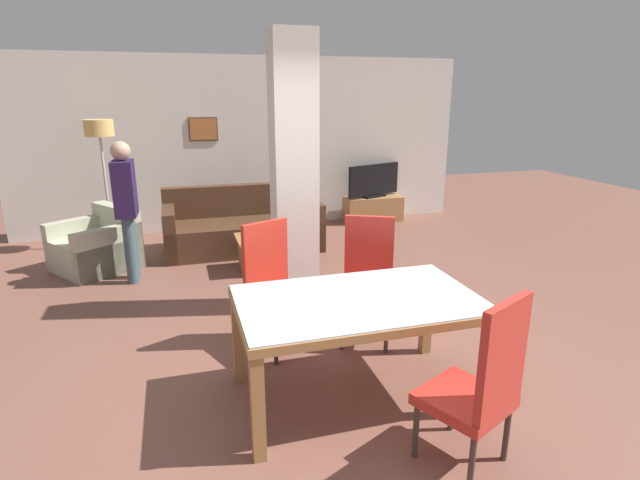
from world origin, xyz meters
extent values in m
plane|color=brown|center=(0.00, 0.00, 0.00)|extent=(18.00, 18.00, 0.00)
cube|color=silver|center=(0.00, 5.11, 1.35)|extent=(7.20, 0.06, 2.70)
cube|color=brown|center=(-0.68, 5.07, 1.60)|extent=(0.44, 0.02, 0.36)
cube|color=#B26633|center=(-0.68, 5.06, 1.60)|extent=(0.40, 0.01, 0.32)
cube|color=silver|center=(-0.04, 1.72, 1.35)|extent=(0.42, 0.35, 2.70)
cube|color=#A17241|center=(0.00, -0.47, 0.73)|extent=(1.68, 0.06, 0.06)
cube|color=#A17241|center=(0.00, 0.47, 0.73)|extent=(1.68, 0.06, 0.06)
cube|color=#A17241|center=(-0.81, 0.00, 0.73)|extent=(0.06, 0.88, 0.06)
cube|color=#A17241|center=(0.81, 0.00, 0.73)|extent=(0.06, 0.88, 0.06)
cube|color=silver|center=(0.00, 0.00, 0.77)|extent=(1.66, 0.98, 0.01)
cube|color=#A17241|center=(-0.79, -0.45, 0.35)|extent=(0.08, 0.08, 0.70)
cube|color=#A17241|center=(0.79, -0.45, 0.35)|extent=(0.08, 0.08, 0.70)
cube|color=#A17241|center=(-0.79, 0.45, 0.35)|extent=(0.08, 0.08, 0.70)
cube|color=#A17241|center=(0.79, 0.45, 0.35)|extent=(0.08, 0.08, 0.70)
cube|color=red|center=(0.38, -0.78, 0.41)|extent=(0.61, 0.61, 0.07)
cube|color=red|center=(0.47, -0.97, 0.77)|extent=(0.42, 0.23, 0.66)
cylinder|color=#41322B|center=(0.12, -0.70, 0.19)|extent=(0.04, 0.04, 0.37)
cylinder|color=#41322B|center=(0.47, -0.53, 0.19)|extent=(0.04, 0.04, 0.37)
cylinder|color=#41322B|center=(0.29, -1.04, 0.19)|extent=(0.04, 0.04, 0.37)
cylinder|color=#41322B|center=(0.63, -0.87, 0.19)|extent=(0.04, 0.04, 0.37)
cube|color=red|center=(0.38, 0.79, 0.41)|extent=(0.61, 0.61, 0.07)
cube|color=red|center=(0.47, 0.97, 0.77)|extent=(0.42, 0.23, 0.66)
cylinder|color=#41322B|center=(0.47, 0.53, 0.19)|extent=(0.04, 0.04, 0.37)
cylinder|color=#41322B|center=(0.12, 0.70, 0.19)|extent=(0.04, 0.04, 0.37)
cylinder|color=#41322B|center=(0.63, 0.88, 0.19)|extent=(0.04, 0.04, 0.37)
cylinder|color=#41322B|center=(0.29, 1.04, 0.19)|extent=(0.04, 0.04, 0.37)
cube|color=red|center=(-0.38, 0.85, 0.41)|extent=(0.61, 0.61, 0.07)
cube|color=red|center=(-0.46, 1.04, 0.77)|extent=(0.42, 0.22, 0.66)
cylinder|color=#41322B|center=(-0.13, 0.75, 0.19)|extent=(0.04, 0.04, 0.37)
cylinder|color=#41322B|center=(-0.47, 0.60, 0.19)|extent=(0.04, 0.04, 0.37)
cylinder|color=#41322B|center=(-0.28, 1.10, 0.19)|extent=(0.04, 0.04, 0.37)
cylinder|color=#41322B|center=(-0.63, 0.95, 0.19)|extent=(0.04, 0.04, 0.37)
cube|color=#492D1C|center=(-0.29, 3.81, 0.21)|extent=(2.14, 0.93, 0.42)
cube|color=#492D1C|center=(-0.29, 4.18, 0.64)|extent=(2.14, 0.18, 0.45)
cube|color=#492D1C|center=(0.71, 3.81, 0.33)|extent=(0.16, 0.93, 0.67)
cube|color=#492D1C|center=(-1.28, 3.81, 0.33)|extent=(0.16, 0.93, 0.67)
cube|color=#B8B99B|center=(-2.19, 3.51, 0.20)|extent=(1.19, 1.19, 0.40)
cube|color=#B8B99B|center=(-1.92, 3.70, 0.58)|extent=(0.64, 0.81, 0.36)
cube|color=#B8B99B|center=(-1.99, 3.21, 0.30)|extent=(0.78, 0.61, 0.60)
cube|color=#B8B99B|center=(-2.40, 3.80, 0.30)|extent=(0.78, 0.61, 0.60)
cube|color=#A66D3B|center=(-0.17, 2.89, 0.41)|extent=(0.65, 0.56, 0.04)
cube|color=#A66D3B|center=(-0.17, 2.89, 0.19)|extent=(0.57, 0.48, 0.39)
cylinder|color=#194C23|center=(-0.03, 3.00, 0.52)|extent=(0.07, 0.07, 0.18)
cylinder|color=#194C23|center=(-0.03, 3.00, 0.64)|extent=(0.03, 0.03, 0.06)
cylinder|color=#B7B7BC|center=(-0.03, 3.00, 0.68)|extent=(0.03, 0.03, 0.01)
cube|color=#A47342|center=(2.09, 4.83, 0.21)|extent=(0.99, 0.40, 0.42)
cube|color=black|center=(2.09, 4.83, 0.44)|extent=(0.47, 0.33, 0.03)
cube|color=black|center=(2.09, 4.83, 0.72)|extent=(1.02, 0.41, 0.53)
cylinder|color=#B7B7BC|center=(-2.08, 4.41, 0.01)|extent=(0.34, 0.34, 0.02)
cylinder|color=#B7B7BC|center=(-2.08, 4.41, 0.80)|extent=(0.04, 0.04, 1.56)
cylinder|color=#E5BC66|center=(-2.08, 4.41, 1.69)|extent=(0.38, 0.38, 0.22)
cylinder|color=#3C5259|center=(-1.71, 3.04, 0.40)|extent=(0.13, 0.13, 0.79)
cylinder|color=#3C5259|center=(-1.71, 2.87, 0.40)|extent=(0.13, 0.13, 0.79)
cube|color=#281840|center=(-1.71, 2.96, 1.10)|extent=(0.24, 0.39, 0.63)
sphere|color=tan|center=(-1.71, 2.96, 1.52)|extent=(0.21, 0.21, 0.21)
camera|label=1|loc=(-1.15, -2.99, 2.14)|focal=28.00mm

